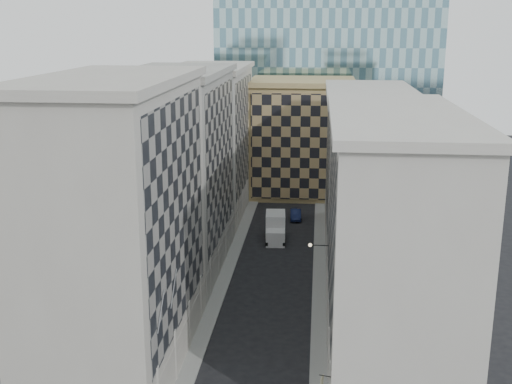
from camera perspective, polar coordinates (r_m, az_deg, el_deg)
The scene contains 14 objects.
sidewalk_west at distance 72.38m, azimuth -2.75°, elevation -7.48°, with size 1.50×100.00×0.15m, color gray.
sidewalk_east at distance 71.69m, azimuth 5.66°, elevation -7.77°, with size 1.50×100.00×0.15m, color gray.
bldg_left_a at distance 52.16m, azimuth -12.09°, elevation -3.01°, with size 10.80×22.80×23.70m.
bldg_left_b at distance 72.80m, azimuth -6.91°, elevation 1.85°, with size 10.80×22.80×22.70m.
bldg_left_c at distance 94.06m, azimuth -4.04°, elevation 4.54°, with size 10.80×22.80×21.70m.
bldg_right_a at distance 54.39m, azimuth 11.84°, elevation -3.92°, with size 10.80×26.80×20.70m.
bldg_right_b at distance 80.45m, azimuth 9.88°, elevation 1.90°, with size 10.80×28.80×19.70m.
tan_block at distance 105.73m, azimuth 4.07°, elevation 4.91°, with size 16.80×14.80×18.80m.
church_tower at distance 118.35m, azimuth 3.44°, elevation 14.49°, with size 7.20×7.20×51.50m.
flagpoles_left at distance 47.71m, azimuth -7.87°, elevation -9.44°, with size 0.10×6.33×2.33m.
bracket_lamp at distance 63.89m, azimuth 5.00°, elevation -4.72°, with size 1.98×0.36×0.36m.
box_truck at distance 83.90m, azimuth 1.74°, elevation -3.28°, with size 2.92×6.35×3.40m.
dark_car at distance 92.95m, azimuth 3.55°, elevation -1.98°, with size 1.54×4.40×1.45m, color #10183C.
shop_sign at distance 45.81m, azimuth 5.91°, elevation -16.35°, with size 0.82×0.72×0.81m.
Camera 1 is at (4.73, -36.26, 27.44)m, focal length 45.00 mm.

